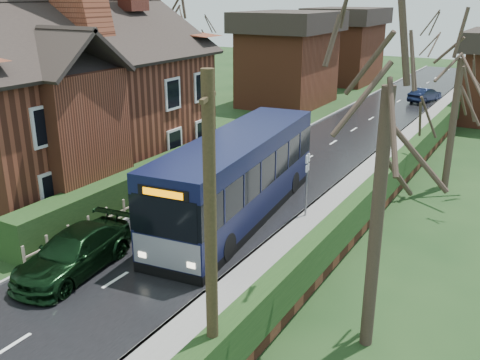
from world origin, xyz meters
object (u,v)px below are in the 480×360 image
Objects in this scene: bus at (238,178)px; bus_stop_sign at (307,176)px; brick_house at (69,94)px; telegraph_pole at (211,251)px; car_silver at (193,193)px; car_green at (74,253)px.

bus reaches higher than bus_stop_sign.
bus is (9.54, -0.15, -2.62)m from brick_house.
telegraph_pole is (14.53, -9.78, -0.51)m from brick_house.
car_silver is 0.77× the size of car_green.
bus is 4.18× the size of bus_stop_sign.
bus is at bearing 98.19° from telegraph_pole.
telegraph_pole is at bearing -49.40° from car_silver.
brick_house reaches higher than car_green.
brick_house is at bearing -177.96° from car_silver.
brick_house reaches higher than bus_stop_sign.
bus_stop_sign is (12.07, 1.15, -2.51)m from brick_house.
bus is 2.56m from car_silver.
brick_house is 1.91× the size of telegraph_pole.
brick_house is 10.63m from car_green.
brick_house reaches higher than car_silver.
bus_stop_sign is at bearing 83.49° from telegraph_pole.
car_green is at bearing -44.35° from brick_house.
telegraph_pole reaches higher than bus.
car_silver is 5.16m from bus_stop_sign.
bus is 2.84m from bus_stop_sign.
telegraph_pole is at bearing -83.65° from bus_stop_sign.
bus_stop_sign reaches higher than car_green.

